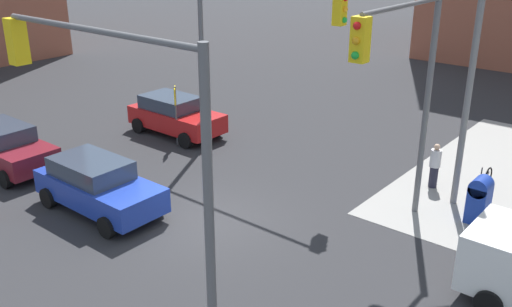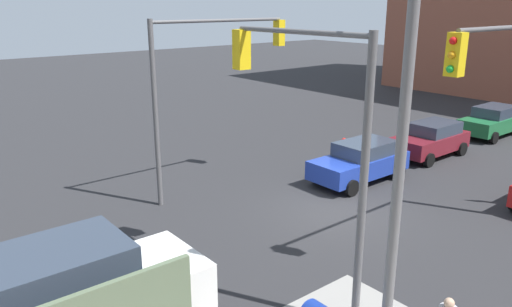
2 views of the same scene
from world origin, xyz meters
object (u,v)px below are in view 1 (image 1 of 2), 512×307
Objects in this scene: traffic_signal_se_corner at (119,125)px; sedan_blue at (98,185)px; bicycle_leaning_on_fence at (483,182)px; street_lamp_corner at (462,56)px; mailbox_blue at (479,198)px; bicycle_at_crosswalk at (191,117)px; pedestrian_crossing at (435,165)px; traffic_signal_nw_corner at (251,35)px; sedan_maroon at (6,147)px; hatchback_red at (175,115)px; traffic_signal_ne_corner at (405,76)px.

traffic_signal_se_corner reaches higher than sedan_blue.
street_lamp_corner is at bearing -111.29° from bicycle_leaning_on_fence.
mailbox_blue is 13.05m from bicycle_at_crosswalk.
mailbox_blue is at bearing 11.60° from pedestrian_crossing.
traffic_signal_nw_corner reaches higher than bicycle_at_crosswalk.
bicycle_leaning_on_fence is at bearing 32.72° from sedan_maroon.
sedan_maroon reaches higher than mailbox_blue.
traffic_signal_se_corner is (4.26, -9.00, -0.02)m from traffic_signal_nw_corner.
street_lamp_corner is at bearing 28.73° from sedan_maroon.
sedan_blue is at bearing -134.50° from bicycle_leaning_on_fence.
sedan_maroon is at bearing 165.27° from traffic_signal_se_corner.
sedan_maroon is 2.64× the size of pedestrian_crossing.
sedan_blue is 10.89m from pedestrian_crossing.
traffic_signal_se_corner is 13.15m from hatchback_red.
hatchback_red reaches higher than pedestrian_crossing.
sedan_maroon and sedan_blue have the same top height.
sedan_maroon is at bearing -178.68° from sedan_blue.
street_lamp_corner is at bearing -3.87° from pedestrian_crossing.
mailbox_blue is 12.59m from hatchback_red.
street_lamp_corner reaches higher than mailbox_blue.
sedan_maroon is 2.34× the size of bicycle_at_crosswalk.
street_lamp_corner reaches higher than traffic_signal_ne_corner.
sedan_maroon reaches higher than bicycle_leaning_on_fence.
traffic_signal_nw_corner is 9.62m from sedan_maroon.
traffic_signal_ne_corner reaches higher than mailbox_blue.
mailbox_blue is at bearing 35.55° from sedan_blue.
traffic_signal_se_corner is 14.49m from bicycle_at_crosswalk.
pedestrian_crossing is (6.26, 2.00, -3.88)m from traffic_signal_nw_corner.
mailbox_blue is 0.82× the size of bicycle_leaning_on_fence.
traffic_signal_se_corner is at bearing -28.74° from sedan_blue.
traffic_signal_se_corner is at bearing -49.39° from bicycle_at_crosswalk.
bicycle_at_crosswalk is (-11.30, 3.17, -4.22)m from traffic_signal_ne_corner.
street_lamp_corner is (2.75, 10.03, 0.04)m from traffic_signal_se_corner.
sedan_maroon reaches higher than pedestrian_crossing.
bicycle_leaning_on_fence is at bearing 19.39° from traffic_signal_nw_corner.
bicycle_at_crosswalk is (-13.00, 1.00, -0.42)m from mailbox_blue.
bicycle_at_crosswalk is (-4.74, 1.50, -4.33)m from traffic_signal_nw_corner.
bicycle_at_crosswalk is at bearing 164.32° from traffic_signal_ne_corner.
sedan_blue is 2.80× the size of pedestrian_crossing.
traffic_signal_nw_corner is at bearing 165.70° from traffic_signal_ne_corner.
mailbox_blue is at bearing -4.40° from bicycle_at_crosswalk.
traffic_signal_ne_corner is at bearing -14.30° from traffic_signal_nw_corner.
street_lamp_corner is 4.09m from pedestrian_crossing.
traffic_signal_se_corner is 11.83m from pedestrian_crossing.
street_lamp_corner is 4.17m from mailbox_blue.
traffic_signal_ne_corner is 6.17m from bicycle_leaning_on_fence.
mailbox_blue is 0.82× the size of bicycle_at_crosswalk.
traffic_signal_nw_corner is 1.50× the size of sedan_blue.
sedan_blue is (3.33, -6.31, 0.00)m from hatchback_red.
traffic_signal_nw_corner reaches higher than mailbox_blue.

